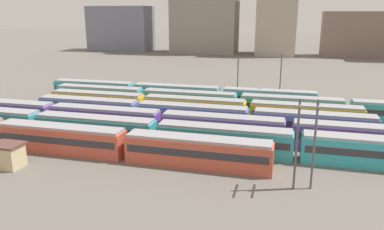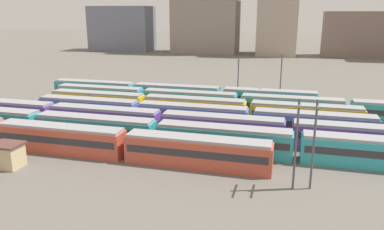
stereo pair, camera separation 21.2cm
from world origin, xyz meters
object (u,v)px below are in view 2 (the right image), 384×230
at_px(catenary_pole_2, 296,140).
at_px(catenary_pole_3, 238,79).
at_px(train_track_1, 297,146).
at_px(train_track_2, 222,128).
at_px(train_track_6, 177,94).
at_px(train_track_3, 314,124).
at_px(train_track_5, 291,107).
at_px(train_track_4, 194,108).
at_px(catenary_pole_0, 314,141).
at_px(train_track_0, 61,139).
at_px(signal_hut, 8,155).
at_px(catenary_pole_1, 281,78).

height_order(catenary_pole_2, catenary_pole_3, catenary_pole_2).
height_order(train_track_1, train_track_2, same).
bearing_deg(catenary_pole_3, train_track_6, -166.24).
relative_size(train_track_3, train_track_6, 1.68).
bearing_deg(train_track_5, train_track_2, -121.81).
bearing_deg(train_track_4, catenary_pole_2, -54.50).
xyz_separation_m(train_track_1, catenary_pole_3, (-11.77, 28.99, 3.23)).
distance_m(catenary_pole_0, catenary_pole_2, 1.83).
distance_m(train_track_0, train_track_3, 36.55).
bearing_deg(catenary_pole_2, signal_hut, -175.02).
height_order(train_track_5, catenary_pole_1, catenary_pole_1).
distance_m(train_track_0, catenary_pole_0, 32.34).
distance_m(train_track_3, catenary_pole_3, 23.63).
height_order(train_track_3, train_track_5, same).
bearing_deg(catenary_pole_1, train_track_2, -107.07).
height_order(train_track_1, signal_hut, train_track_1).
xyz_separation_m(catenary_pole_2, catenary_pole_3, (-11.43, 37.43, -0.34)).
distance_m(catenary_pole_1, signal_hut, 50.75).
bearing_deg(train_track_4, train_track_6, 121.97).
distance_m(train_track_6, catenary_pole_3, 12.98).
xyz_separation_m(train_track_1, signal_hut, (-33.84, -11.36, -0.35)).
xyz_separation_m(train_track_2, catenary_pole_1, (7.30, 23.76, 3.80)).
xyz_separation_m(train_track_6, signal_hut, (-9.85, -37.36, -0.35)).
relative_size(train_track_2, train_track_3, 1.00).
distance_m(train_track_0, signal_hut, 6.97).
bearing_deg(train_track_6, train_track_0, -101.97).
xyz_separation_m(train_track_2, train_track_3, (13.05, 5.20, 0.00)).
height_order(train_track_1, catenary_pole_0, catenary_pole_0).
bearing_deg(train_track_5, train_track_0, -138.78).
xyz_separation_m(train_track_6, catenary_pole_2, (23.64, -34.44, 3.58)).
bearing_deg(train_track_2, catenary_pole_3, 92.84).
distance_m(train_track_6, catenary_pole_2, 41.92).
xyz_separation_m(catenary_pole_1, catenary_pole_2, (2.95, -37.40, -0.22)).
distance_m(train_track_4, catenary_pole_3, 14.92).
bearing_deg(catenary_pole_0, catenary_pole_2, -166.27).
bearing_deg(catenary_pole_3, train_track_4, -113.13).
height_order(train_track_2, catenary_pole_2, catenary_pole_2).
distance_m(train_track_5, train_track_6, 23.65).
distance_m(catenary_pole_0, catenary_pole_1, 37.27).
distance_m(catenary_pole_0, catenary_pole_3, 39.28).
bearing_deg(catenary_pole_0, train_track_2, 132.32).
xyz_separation_m(train_track_3, signal_hut, (-36.29, -21.76, -0.35)).
distance_m(train_track_3, catenary_pole_2, 19.38).
distance_m(train_track_5, signal_hut, 46.02).
xyz_separation_m(catenary_pole_0, catenary_pole_2, (-1.78, -0.43, 0.05)).
bearing_deg(catenary_pole_1, train_track_5, -73.75).
relative_size(train_track_5, catenary_pole_3, 10.17).
distance_m(train_track_6, signal_hut, 38.64).
xyz_separation_m(train_track_3, catenary_pole_0, (-1.02, -18.40, 3.53)).
bearing_deg(train_track_0, catenary_pole_3, 61.16).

